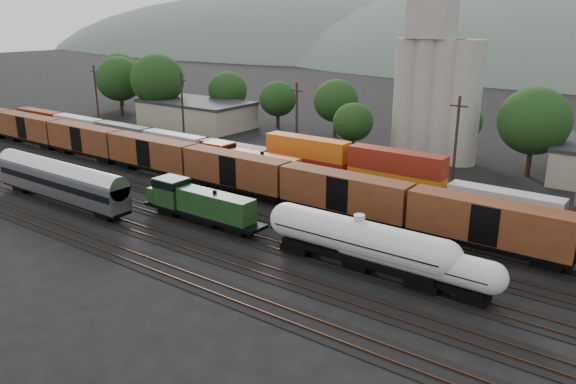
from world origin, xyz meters
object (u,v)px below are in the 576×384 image
Objects in this scene: tank_car_a at (358,240)px; orange_locomotive at (244,163)px; green_locomotive at (197,202)px; passenger_coach at (60,180)px; grain_silo at (435,86)px.

tank_car_a is 1.03× the size of orange_locomotive.
green_locomotive is 0.70× the size of passenger_coach.
orange_locomotive is 0.62× the size of grain_silo.
tank_car_a is at bearing 7.79° from passenger_coach.
grain_silo is at bearing 59.59° from orange_locomotive.
grain_silo is (26.11, 46.00, 8.19)m from passenger_coach.
orange_locomotive is 31.38m from grain_silo.
grain_silo is (-10.42, 41.00, 8.40)m from tank_car_a.
passenger_coach is 0.76× the size of grain_silo.
green_locomotive is at bearing 16.38° from passenger_coach.
orange_locomotive is (-6.16, 15.00, 0.20)m from green_locomotive.
grain_silo reaches higher than orange_locomotive.
passenger_coach is at bearing -118.48° from orange_locomotive.
passenger_coach is at bearing -119.58° from grain_silo.
passenger_coach is (-36.53, -5.00, 0.21)m from tank_car_a.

